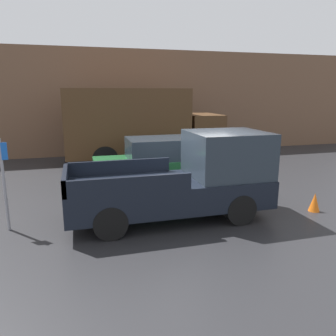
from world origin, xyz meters
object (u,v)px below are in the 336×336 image
(pickup_truck, at_px, (188,179))
(traffic_cone, at_px, (315,202))
(parking_sign, at_px, (4,179))
(delivery_truck, at_px, (138,124))
(newspaper_box, at_px, (105,146))
(car, at_px, (161,161))

(pickup_truck, xyz_separation_m, traffic_cone, (3.51, -0.58, -0.77))
(parking_sign, distance_m, traffic_cone, 8.05)
(delivery_truck, bearing_deg, traffic_cone, -64.63)
(delivery_truck, bearing_deg, pickup_truck, -89.69)
(parking_sign, height_order, newspaper_box, parking_sign)
(delivery_truck, xyz_separation_m, newspaper_box, (-1.30, 2.49, -1.31))
(parking_sign, distance_m, newspaper_box, 9.63)
(parking_sign, bearing_deg, newspaper_box, 71.23)
(traffic_cone, bearing_deg, car, 130.64)
(delivery_truck, height_order, newspaper_box, delivery_truck)
(parking_sign, bearing_deg, pickup_truck, -3.85)
(car, height_order, delivery_truck, delivery_truck)
(car, xyz_separation_m, parking_sign, (-4.56, -3.05, 0.41))
(traffic_cone, bearing_deg, delivery_truck, 115.37)
(pickup_truck, height_order, newspaper_box, pickup_truck)
(newspaper_box, bearing_deg, parking_sign, -108.77)
(pickup_truck, relative_size, traffic_cone, 9.97)
(parking_sign, bearing_deg, car, 33.81)
(delivery_truck, xyz_separation_m, parking_sign, (-4.39, -6.61, -0.58))
(pickup_truck, distance_m, car, 3.36)
(newspaper_box, xyz_separation_m, traffic_cone, (4.85, -9.97, -0.26))
(pickup_truck, xyz_separation_m, car, (0.14, 3.35, -0.18))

